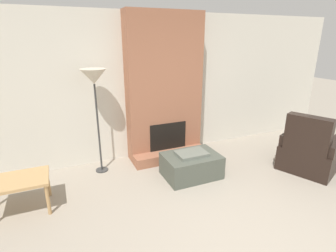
% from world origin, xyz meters
% --- Properties ---
extents(ground_plane, '(24.00, 24.00, 0.00)m').
position_xyz_m(ground_plane, '(0.00, 0.00, 0.00)').
color(ground_plane, gray).
extents(wall_back, '(8.02, 0.06, 2.60)m').
position_xyz_m(wall_back, '(0.00, 2.85, 1.30)').
color(wall_back, beige).
rests_on(wall_back, ground_plane).
extents(fireplace, '(1.38, 0.60, 2.60)m').
position_xyz_m(fireplace, '(0.00, 2.63, 1.23)').
color(fireplace, '#935B42').
rests_on(fireplace, ground_plane).
extents(ottoman, '(0.88, 0.63, 0.42)m').
position_xyz_m(ottoman, '(0.08, 1.70, 0.19)').
color(ottoman, '#474C42').
rests_on(ottoman, ground_plane).
extents(armchair, '(1.25, 1.15, 1.01)m').
position_xyz_m(armchair, '(2.07, 1.13, 0.29)').
color(armchair, black).
rests_on(armchair, ground_plane).
extents(side_table, '(0.76, 0.54, 0.46)m').
position_xyz_m(side_table, '(-2.40, 1.77, 0.40)').
color(side_table, tan).
rests_on(side_table, ground_plane).
extents(floor_lamp_left, '(0.40, 0.40, 1.72)m').
position_xyz_m(floor_lamp_left, '(-1.24, 2.46, 1.54)').
color(floor_lamp_left, '#333333').
rests_on(floor_lamp_left, ground_plane).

